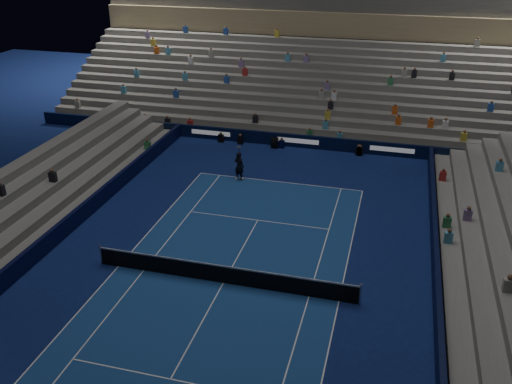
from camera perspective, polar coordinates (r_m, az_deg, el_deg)
The scene contains 9 objects.
ground at distance 26.61m, azimuth -3.38°, elevation -9.35°, with size 90.00×90.00×0.00m, color #0D1A52.
court_surface at distance 26.60m, azimuth -3.38°, elevation -9.34°, with size 10.97×23.77×0.01m, color navy.
sponsor_barrier_far at distance 42.39m, azimuth 4.38°, elevation 5.28°, with size 44.00×0.25×1.00m, color black.
sponsor_barrier_east at distance 25.48m, azimuth 18.24°, elevation -11.23°, with size 0.25×37.00×1.00m, color black.
sponsor_barrier_west at distance 30.41m, azimuth -21.14°, elevation -5.25°, with size 0.25×37.00×1.00m, color black.
grandstand_main at distance 50.43m, azimuth 6.58°, elevation 11.95°, with size 44.00×15.20×11.20m.
tennis_net at distance 26.32m, azimuth -3.41°, elevation -8.45°, with size 12.90×0.10×1.10m.
tennis_player at distance 36.52m, azimuth -1.75°, elevation 2.69°, with size 0.71×0.47×1.96m, color black.
broadcast_camera at distance 42.29m, azimuth 1.94°, elevation 5.08°, with size 0.57×1.01×0.69m.
Camera 1 is at (7.10, -20.58, 15.29)m, focal length 38.76 mm.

